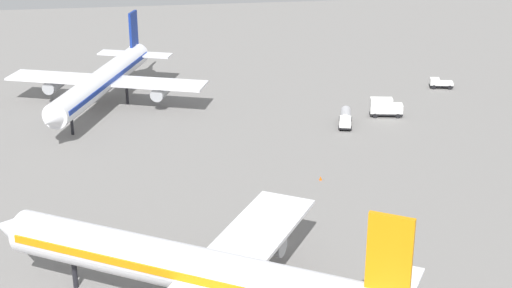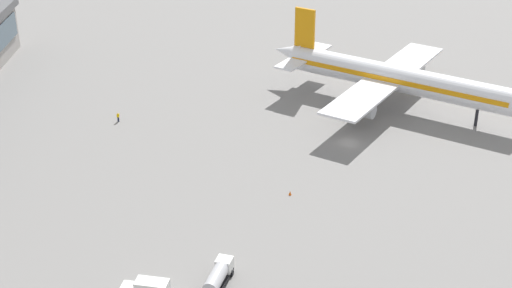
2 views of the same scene
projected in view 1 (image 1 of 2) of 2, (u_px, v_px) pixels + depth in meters
ground at (270, 242)px, 93.36m from camera, size 288.00×288.00×0.00m
airplane_at_gate at (202, 271)px, 76.34m from camera, size 37.80×45.04×15.34m
airplane_taxiing at (103, 80)px, 138.01m from camera, size 44.26×36.43×13.96m
catering_truck at (385, 107)px, 134.79m from camera, size 3.01×5.85×3.30m
fuel_truck at (345, 118)px, 130.53m from camera, size 6.58×3.51×2.50m
pushback_tractor at (440, 83)px, 150.41m from camera, size 3.02×4.72×1.90m
safety_cone_near_gate at (321, 178)px, 110.08m from camera, size 0.44×0.44×0.60m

